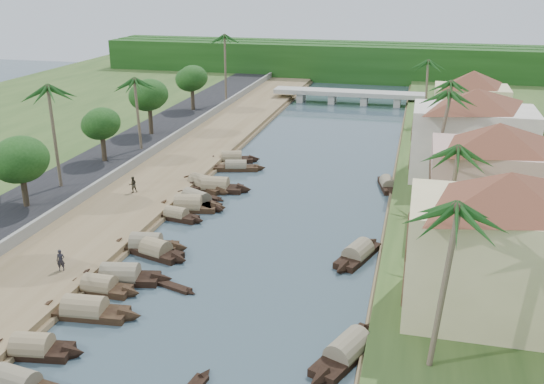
% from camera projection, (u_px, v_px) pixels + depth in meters
% --- Properties ---
extents(ground, '(220.00, 220.00, 0.00)m').
position_uv_depth(ground, '(235.00, 283.00, 47.93)').
color(ground, '#354750').
rests_on(ground, ground).
extents(left_bank, '(10.00, 180.00, 0.80)m').
position_uv_depth(left_bank, '(153.00, 183.00, 69.64)').
color(left_bank, brown).
rests_on(left_bank, ground).
extents(right_bank, '(16.00, 180.00, 1.20)m').
position_uv_depth(right_bank, '(471.00, 208.00, 61.70)').
color(right_bank, '#2E481D').
rests_on(right_bank, ground).
extents(road, '(8.00, 180.00, 1.40)m').
position_uv_depth(road, '(87.00, 175.00, 71.45)').
color(road, black).
rests_on(road, ground).
extents(retaining_wall, '(0.40, 180.00, 1.10)m').
position_uv_depth(retaining_wall, '(119.00, 172.00, 70.26)').
color(retaining_wall, slate).
rests_on(retaining_wall, left_bank).
extents(treeline, '(120.00, 14.00, 8.00)m').
position_uv_depth(treeline, '(364.00, 62.00, 137.81)').
color(treeline, '#153B10').
rests_on(treeline, ground).
extents(bridge, '(28.00, 4.00, 2.40)m').
position_uv_depth(bridge, '(349.00, 94.00, 113.04)').
color(bridge, '#A2A298').
rests_on(bridge, ground).
extents(building_near, '(14.85, 14.85, 10.20)m').
position_uv_depth(building_near, '(501.00, 245.00, 39.65)').
color(building_near, beige).
rests_on(building_near, right_bank).
extents(building_mid, '(14.11, 14.11, 9.70)m').
position_uv_depth(building_mid, '(494.00, 175.00, 54.11)').
color(building_mid, tan).
rests_on(building_mid, right_bank).
extents(building_far, '(15.59, 15.59, 10.20)m').
position_uv_depth(building_far, '(472.00, 133.00, 67.02)').
color(building_far, white).
rests_on(building_far, right_bank).
extents(building_distant, '(12.62, 12.62, 9.20)m').
position_uv_depth(building_distant, '(470.00, 103.00, 85.22)').
color(building_distant, beige).
rests_on(building_distant, right_bank).
extents(sampan_0, '(7.84, 2.61, 2.05)m').
position_uv_depth(sampan_0, '(16.00, 384.00, 35.56)').
color(sampan_0, black).
rests_on(sampan_0, ground).
extents(sampan_1, '(7.27, 2.64, 2.13)m').
position_uv_depth(sampan_1, '(33.00, 349.00, 38.91)').
color(sampan_1, black).
rests_on(sampan_1, ground).
extents(sampan_2, '(8.81, 2.53, 2.28)m').
position_uv_depth(sampan_2, '(85.00, 311.00, 43.28)').
color(sampan_2, black).
rests_on(sampan_2, ground).
extents(sampan_3, '(8.77, 3.33, 2.30)m').
position_uv_depth(sampan_3, '(121.00, 277.00, 48.08)').
color(sampan_3, black).
rests_on(sampan_3, ground).
extents(sampan_4, '(6.98, 1.78, 2.01)m').
position_uv_depth(sampan_4, '(100.00, 287.00, 46.51)').
color(sampan_4, black).
rests_on(sampan_4, ground).
extents(sampan_5, '(7.03, 3.60, 2.19)m').
position_uv_depth(sampan_5, '(156.00, 251.00, 52.48)').
color(sampan_5, black).
rests_on(sampan_5, ground).
extents(sampan_6, '(7.94, 2.87, 2.31)m').
position_uv_depth(sampan_6, '(146.00, 245.00, 53.62)').
color(sampan_6, black).
rests_on(sampan_6, ground).
extents(sampan_7, '(6.51, 2.37, 1.77)m').
position_uv_depth(sampan_7, '(176.00, 216.00, 60.23)').
color(sampan_7, black).
rests_on(sampan_7, ground).
extents(sampan_8, '(8.27, 3.35, 2.46)m').
position_uv_depth(sampan_8, '(189.00, 206.00, 62.61)').
color(sampan_8, black).
rests_on(sampan_8, ground).
extents(sampan_9, '(8.36, 5.51, 2.18)m').
position_uv_depth(sampan_9, '(196.00, 200.00, 64.28)').
color(sampan_9, black).
rests_on(sampan_9, ground).
extents(sampan_10, '(8.42, 5.28, 2.32)m').
position_uv_depth(sampan_10, '(202.00, 185.00, 68.93)').
color(sampan_10, black).
rests_on(sampan_10, ground).
extents(sampan_11, '(8.64, 2.58, 2.42)m').
position_uv_depth(sampan_11, '(216.00, 187.00, 68.15)').
color(sampan_11, black).
rests_on(sampan_11, ground).
extents(sampan_12, '(7.71, 3.19, 1.86)m').
position_uv_depth(sampan_12, '(236.00, 167.00, 75.16)').
color(sampan_12, black).
rests_on(sampan_12, ground).
extents(sampan_13, '(7.80, 3.76, 2.12)m').
position_uv_depth(sampan_13, '(232.00, 159.00, 78.48)').
color(sampan_13, black).
rests_on(sampan_13, ground).
extents(sampan_14, '(5.09, 9.03, 2.20)m').
position_uv_depth(sampan_14, '(348.00, 351.00, 38.68)').
color(sampan_14, black).
rests_on(sampan_14, ground).
extents(sampan_15, '(4.24, 8.14, 2.17)m').
position_uv_depth(sampan_15, '(358.00, 254.00, 51.97)').
color(sampan_15, black).
rests_on(sampan_15, ground).
extents(sampan_16, '(2.90, 7.27, 1.81)m').
position_uv_depth(sampan_16, '(387.00, 185.00, 68.97)').
color(sampan_16, black).
rests_on(sampan_16, ground).
extents(canoe_1, '(4.57, 2.11, 0.74)m').
position_uv_depth(canoe_1, '(173.00, 287.00, 47.22)').
color(canoe_1, black).
rests_on(canoe_1, ground).
extents(canoe_2, '(5.17, 2.41, 0.76)m').
position_uv_depth(canoe_2, '(206.00, 197.00, 66.21)').
color(canoe_2, black).
rests_on(canoe_2, ground).
extents(palm_0, '(3.20, 3.20, 11.73)m').
position_uv_depth(palm_0, '(448.00, 210.00, 32.61)').
color(palm_0, '#76624E').
rests_on(palm_0, ground).
extents(palm_1, '(3.20, 3.20, 10.56)m').
position_uv_depth(palm_1, '(455.00, 151.00, 47.49)').
color(palm_1, '#76624E').
rests_on(palm_1, ground).
extents(palm_2, '(3.20, 3.20, 12.42)m').
position_uv_depth(palm_2, '(441.00, 95.00, 59.80)').
color(palm_2, '#76624E').
rests_on(palm_2, ground).
extents(palm_3, '(3.20, 3.20, 10.37)m').
position_uv_depth(palm_3, '(445.00, 84.00, 77.11)').
color(palm_3, '#76624E').
rests_on(palm_3, ground).
extents(palm_5, '(3.20, 3.20, 12.31)m').
position_uv_depth(palm_5, '(49.00, 90.00, 61.98)').
color(palm_5, '#76624E').
rests_on(palm_5, ground).
extents(palm_6, '(3.20, 3.20, 10.59)m').
position_uv_depth(palm_6, '(136.00, 81.00, 76.38)').
color(palm_6, '#76624E').
rests_on(palm_6, ground).
extents(palm_7, '(3.20, 3.20, 10.90)m').
position_uv_depth(palm_7, '(430.00, 63.00, 91.39)').
color(palm_7, '#76624E').
rests_on(palm_7, ground).
extents(palm_8, '(3.20, 3.20, 13.09)m').
position_uv_depth(palm_8, '(224.00, 37.00, 104.06)').
color(palm_8, '#76624E').
rests_on(palm_8, ground).
extents(tree_2, '(5.34, 5.34, 6.96)m').
position_uv_depth(tree_2, '(20.00, 160.00, 58.42)').
color(tree_2, '#433526').
rests_on(tree_2, ground).
extents(tree_3, '(4.37, 4.37, 6.44)m').
position_uv_depth(tree_3, '(101.00, 124.00, 72.85)').
color(tree_3, '#433526').
rests_on(tree_3, ground).
extents(tree_4, '(5.07, 5.07, 7.65)m').
position_uv_depth(tree_4, '(149.00, 96.00, 84.97)').
color(tree_4, '#433526').
rests_on(tree_4, ground).
extents(tree_5, '(4.83, 4.83, 7.21)m').
position_uv_depth(tree_5, '(192.00, 79.00, 100.34)').
color(tree_5, '#433526').
rests_on(tree_5, ground).
extents(tree_6, '(4.70, 4.70, 7.30)m').
position_uv_depth(tree_6, '(518.00, 132.00, 67.46)').
color(tree_6, '#433526').
rests_on(tree_6, ground).
extents(person_near, '(0.76, 0.63, 1.78)m').
position_uv_depth(person_near, '(61.00, 260.00, 48.00)').
color(person_near, '#232128').
rests_on(person_near, left_bank).
extents(person_far, '(1.09, 1.05, 1.77)m').
position_uv_depth(person_far, '(133.00, 184.00, 65.19)').
color(person_far, '#2D2B1F').
rests_on(person_far, left_bank).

